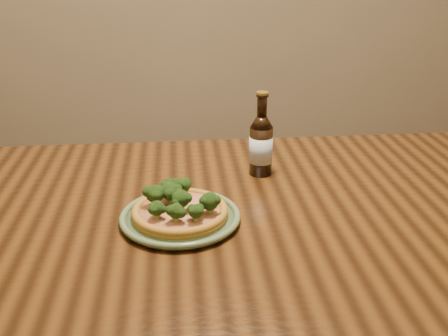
{
  "coord_description": "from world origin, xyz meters",
  "views": [
    {
      "loc": [
        -0.26,
        -0.94,
        1.3
      ],
      "look_at": [
        -0.15,
        0.17,
        0.82
      ],
      "focal_mm": 42.0,
      "sensor_mm": 36.0,
      "label": 1
    }
  ],
  "objects": [
    {
      "name": "pizza",
      "position": [
        -0.26,
        0.05,
        0.78
      ],
      "size": [
        0.2,
        0.2,
        0.07
      ],
      "rotation": [
        0.0,
        0.0,
        -0.37
      ],
      "color": "#A77425",
      "rests_on": "plate"
    },
    {
      "name": "table",
      "position": [
        0.0,
        0.1,
        0.66
      ],
      "size": [
        1.6,
        0.9,
        0.75
      ],
      "color": "#40240D",
      "rests_on": "ground"
    },
    {
      "name": "beer_bottle",
      "position": [
        -0.05,
        0.29,
        0.83
      ],
      "size": [
        0.06,
        0.06,
        0.22
      ],
      "rotation": [
        0.0,
        0.0,
        -0.15
      ],
      "color": "black",
      "rests_on": "table"
    },
    {
      "name": "plate",
      "position": [
        -0.26,
        0.05,
        0.76
      ],
      "size": [
        0.26,
        0.26,
        0.02
      ],
      "rotation": [
        0.0,
        0.0,
        0.03
      ],
      "color": "#586C4B",
      "rests_on": "table"
    }
  ]
}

